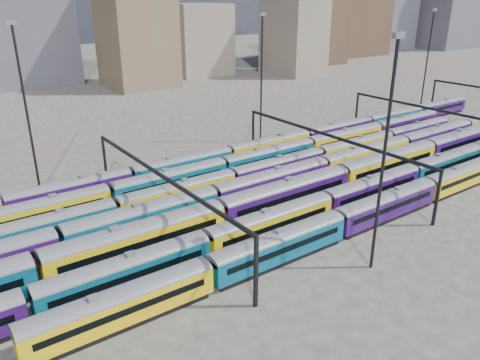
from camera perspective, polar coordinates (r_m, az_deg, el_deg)
ground at (r=72.75m, az=4.82°, el=-1.75°), size 500.00×500.00×0.00m
rake_0 at (r=74.13m, az=21.91°, el=-0.82°), size 113.47×2.77×4.65m
rake_1 at (r=64.98m, az=10.40°, el=-2.64°), size 114.91×2.80×4.71m
rake_2 at (r=66.27m, az=5.63°, el=-1.48°), size 111.49×3.26×5.51m
rake_3 at (r=77.56m, az=9.99°, el=1.67°), size 125.84×3.07×5.17m
rake_4 at (r=72.37m, az=-1.00°, el=0.28°), size 112.63×2.75×4.61m
rake_5 at (r=82.56m, az=3.54°, el=3.05°), size 96.60×2.83×4.76m
rake_6 at (r=88.82m, az=3.63°, el=4.34°), size 130.19×2.72×4.57m
gantry_1 at (r=59.97m, az=-9.73°, el=-0.22°), size 0.35×40.35×8.03m
gantry_2 at (r=76.95m, az=10.70°, el=4.66°), size 0.35×40.35×8.03m
gantry_3 at (r=100.23m, az=22.85°, el=7.30°), size 0.35×40.35×8.03m
mast_1 at (r=75.22m, az=-24.69°, el=8.33°), size 1.40×0.50×25.60m
mast_2 at (r=50.32m, az=17.24°, el=3.48°), size 1.40×0.50×25.60m
mast_3 at (r=95.99m, az=2.63°, el=12.77°), size 1.40×0.50×25.60m
mast_5 at (r=130.42m, az=21.89°, el=13.67°), size 1.40×0.50×25.60m
skyline at (r=215.64m, az=8.35°, el=19.39°), size 399.22×60.48×50.03m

